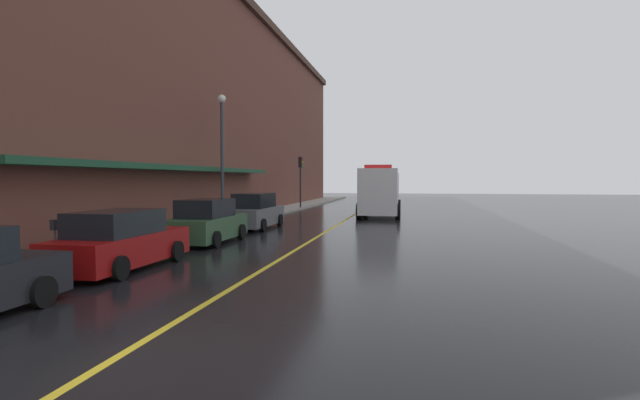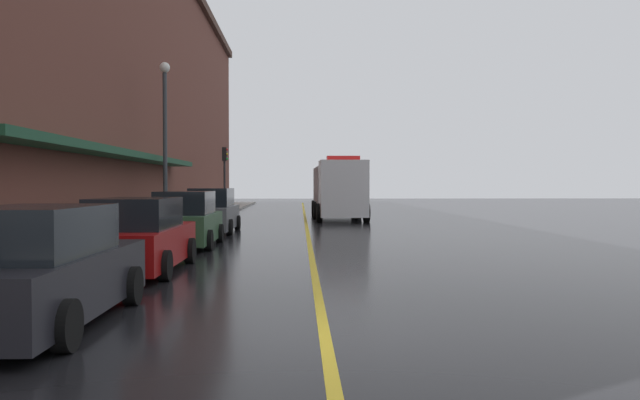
{
  "view_description": "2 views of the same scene",
  "coord_description": "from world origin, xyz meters",
  "px_view_note": "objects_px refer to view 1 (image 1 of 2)",
  "views": [
    {
      "loc": [
        4.2,
        -6.04,
        2.58
      ],
      "look_at": [
        -1.47,
        23.2,
        1.28
      ],
      "focal_mm": 27.22,
      "sensor_mm": 36.0,
      "label": 1
    },
    {
      "loc": [
        -0.33,
        -8.24,
        1.99
      ],
      "look_at": [
        0.75,
        25.43,
        1.17
      ],
      "focal_mm": 35.8,
      "sensor_mm": 36.0,
      "label": 2
    }
  ],
  "objects_px": {
    "parking_meter_0": "(236,207)",
    "parked_car_3": "(256,212)",
    "box_truck": "(380,192)",
    "traffic_light_near": "(301,172)",
    "parked_car_1": "(120,242)",
    "street_lamp_left": "(222,145)",
    "parked_car_2": "(208,222)",
    "parking_meter_2": "(55,235)"
  },
  "relations": [
    {
      "from": "street_lamp_left",
      "to": "parked_car_3",
      "type": "bearing_deg",
      "value": -14.8
    },
    {
      "from": "street_lamp_left",
      "to": "parking_meter_0",
      "type": "bearing_deg",
      "value": 35.92
    },
    {
      "from": "parked_car_3",
      "to": "box_truck",
      "type": "xyz_separation_m",
      "value": [
        5.8,
        10.13,
        0.81
      ]
    },
    {
      "from": "parked_car_1",
      "to": "parking_meter_0",
      "type": "bearing_deg",
      "value": 6.17
    },
    {
      "from": "parking_meter_2",
      "to": "traffic_light_near",
      "type": "height_order",
      "value": "traffic_light_near"
    },
    {
      "from": "parked_car_2",
      "to": "parking_meter_2",
      "type": "bearing_deg",
      "value": 168.2
    },
    {
      "from": "parked_car_1",
      "to": "parking_meter_0",
      "type": "height_order",
      "value": "parked_car_1"
    },
    {
      "from": "parked_car_1",
      "to": "parked_car_2",
      "type": "xyz_separation_m",
      "value": [
        0.07,
        5.81,
        0.03
      ]
    },
    {
      "from": "parking_meter_0",
      "to": "parked_car_3",
      "type": "bearing_deg",
      "value": -34.08
    },
    {
      "from": "traffic_light_near",
      "to": "street_lamp_left",
      "type": "bearing_deg",
      "value": -92.44
    },
    {
      "from": "box_truck",
      "to": "parking_meter_2",
      "type": "height_order",
      "value": "box_truck"
    },
    {
      "from": "parking_meter_0",
      "to": "street_lamp_left",
      "type": "xyz_separation_m",
      "value": [
        -0.6,
        -0.43,
        3.34
      ]
    },
    {
      "from": "parked_car_2",
      "to": "street_lamp_left",
      "type": "relative_size",
      "value": 0.64
    },
    {
      "from": "parked_car_2",
      "to": "parked_car_3",
      "type": "distance_m",
      "value": 5.89
    },
    {
      "from": "box_truck",
      "to": "traffic_light_near",
      "type": "bearing_deg",
      "value": -130.9
    },
    {
      "from": "parked_car_2",
      "to": "traffic_light_near",
      "type": "height_order",
      "value": "traffic_light_near"
    },
    {
      "from": "parked_car_1",
      "to": "parking_meter_2",
      "type": "relative_size",
      "value": 3.61
    },
    {
      "from": "parking_meter_0",
      "to": "street_lamp_left",
      "type": "bearing_deg",
      "value": -144.08
    },
    {
      "from": "parked_car_1",
      "to": "parking_meter_2",
      "type": "height_order",
      "value": "parked_car_1"
    },
    {
      "from": "parking_meter_2",
      "to": "street_lamp_left",
      "type": "relative_size",
      "value": 0.19
    },
    {
      "from": "parking_meter_2",
      "to": "street_lamp_left",
      "type": "distance_m",
      "value": 13.64
    },
    {
      "from": "box_truck",
      "to": "street_lamp_left",
      "type": "xyz_separation_m",
      "value": [
        -7.84,
        -9.59,
        2.74
      ]
    },
    {
      "from": "parked_car_3",
      "to": "parking_meter_0",
      "type": "bearing_deg",
      "value": 56.23
    },
    {
      "from": "parked_car_2",
      "to": "street_lamp_left",
      "type": "height_order",
      "value": "street_lamp_left"
    },
    {
      "from": "box_truck",
      "to": "traffic_light_near",
      "type": "height_order",
      "value": "traffic_light_near"
    },
    {
      "from": "traffic_light_near",
      "to": "parked_car_1",
      "type": "bearing_deg",
      "value": -87.38
    },
    {
      "from": "parked_car_1",
      "to": "traffic_light_near",
      "type": "distance_m",
      "value": 27.92
    },
    {
      "from": "parked_car_2",
      "to": "parking_meter_2",
      "type": "xyz_separation_m",
      "value": [
        -1.4,
        -6.78,
        0.23
      ]
    },
    {
      "from": "parked_car_3",
      "to": "traffic_light_near",
      "type": "height_order",
      "value": "traffic_light_near"
    },
    {
      "from": "parking_meter_2",
      "to": "box_truck",
      "type": "bearing_deg",
      "value": 72.39
    },
    {
      "from": "traffic_light_near",
      "to": "parking_meter_2",
      "type": "bearing_deg",
      "value": -90.12
    },
    {
      "from": "parking_meter_2",
      "to": "traffic_light_near",
      "type": "xyz_separation_m",
      "value": [
        0.06,
        28.76,
        2.1
      ]
    },
    {
      "from": "parked_car_2",
      "to": "box_truck",
      "type": "height_order",
      "value": "box_truck"
    },
    {
      "from": "parked_car_3",
      "to": "parked_car_2",
      "type": "bearing_deg",
      "value": 179.96
    },
    {
      "from": "parking_meter_0",
      "to": "parked_car_2",
      "type": "bearing_deg",
      "value": -78.45
    },
    {
      "from": "parked_car_1",
      "to": "parking_meter_0",
      "type": "distance_m",
      "value": 12.75
    },
    {
      "from": "parked_car_2",
      "to": "box_truck",
      "type": "xyz_separation_m",
      "value": [
        5.84,
        16.02,
        0.83
      ]
    },
    {
      "from": "street_lamp_left",
      "to": "box_truck",
      "type": "bearing_deg",
      "value": 50.73
    },
    {
      "from": "street_lamp_left",
      "to": "traffic_light_near",
      "type": "distance_m",
      "value": 15.61
    },
    {
      "from": "traffic_light_near",
      "to": "box_truck",
      "type": "bearing_deg",
      "value": -39.7
    },
    {
      "from": "parking_meter_2",
      "to": "traffic_light_near",
      "type": "distance_m",
      "value": 28.83
    },
    {
      "from": "parked_car_2",
      "to": "parked_car_1",
      "type": "bearing_deg",
      "value": 179.22
    }
  ]
}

